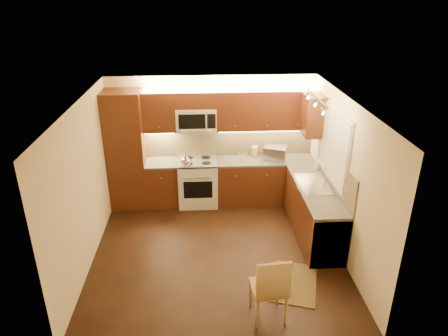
{
  "coord_description": "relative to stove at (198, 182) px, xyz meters",
  "views": [
    {
      "loc": [
        -0.22,
        -5.68,
        4.02
      ],
      "look_at": [
        0.15,
        0.55,
        1.25
      ],
      "focal_mm": 32.95,
      "sensor_mm": 36.0,
      "label": 1
    }
  ],
  "objects": [
    {
      "name": "toaster_oven",
      "position": [
        1.52,
        0.04,
        0.57
      ],
      "size": [
        0.51,
        0.44,
        0.26
      ],
      "primitive_type": "cube",
      "rotation": [
        0.0,
        0.0,
        -0.33
      ],
      "color": "silver",
      "rests_on": "counter_back_right"
    },
    {
      "name": "floor",
      "position": [
        0.3,
        -1.68,
        -0.46
      ],
      "size": [
        4.0,
        4.0,
        0.01
      ],
      "primitive_type": "cube",
      "color": "black",
      "rests_on": "ground"
    },
    {
      "name": "window_blinds",
      "position": [
        2.27,
        -1.12,
        1.14
      ],
      "size": [
        0.02,
        1.36,
        1.16
      ],
      "primitive_type": "cube",
      "color": "silver",
      "rests_on": "wall_right"
    },
    {
      "name": "wall_left",
      "position": [
        -1.7,
        -1.68,
        0.79
      ],
      "size": [
        0.01,
        4.0,
        2.5
      ],
      "primitive_type": "cube",
      "color": "beige",
      "rests_on": "ground"
    },
    {
      "name": "upper_cab_back_left",
      "position": [
        -0.69,
        0.15,
        1.42
      ],
      "size": [
        0.62,
        0.35,
        0.75
      ],
      "primitive_type": "cube",
      "color": "#401F0D",
      "rests_on": "wall_back"
    },
    {
      "name": "counter_back_right",
      "position": [
        1.34,
        0.02,
        0.42
      ],
      "size": [
        1.92,
        0.6,
        0.04
      ],
      "primitive_type": "cube",
      "color": "#363331",
      "rests_on": "base_cab_back_right"
    },
    {
      "name": "dishwasher",
      "position": [
        2.0,
        -1.98,
        -0.03
      ],
      "size": [
        0.58,
        0.6,
        0.84
      ],
      "primitive_type": "cube",
      "color": "silver",
      "rests_on": "floor"
    },
    {
      "name": "base_cab_right",
      "position": [
        2.0,
        -1.28,
        -0.03
      ],
      "size": [
        0.6,
        2.0,
        0.86
      ],
      "primitive_type": "cube",
      "color": "#401F0D",
      "rests_on": "floor"
    },
    {
      "name": "wall_right",
      "position": [
        2.3,
        -1.68,
        0.79
      ],
      "size": [
        0.01,
        4.0,
        2.5
      ],
      "primitive_type": "cube",
      "color": "beige",
      "rests_on": "ground"
    },
    {
      "name": "backsplash_right",
      "position": [
        2.29,
        -1.28,
        0.74
      ],
      "size": [
        0.02,
        2.0,
        0.6
      ],
      "primitive_type": "cube",
      "color": "tan",
      "rests_on": "wall_right"
    },
    {
      "name": "kettle",
      "position": [
        -0.22,
        -0.23,
        0.58
      ],
      "size": [
        0.23,
        0.23,
        0.23
      ],
      "primitive_type": null,
      "rotation": [
        0.0,
        0.0,
        0.14
      ],
      "color": "silver",
      "rests_on": "stove"
    },
    {
      "name": "upper_cab_right_corner",
      "position": [
        2.12,
        -0.28,
        1.42
      ],
      "size": [
        0.35,
        0.5,
        0.75
      ],
      "primitive_type": "cube",
      "color": "#401F0D",
      "rests_on": "wall_right"
    },
    {
      "name": "spice_jar_c",
      "position": [
        0.91,
        0.17,
        0.49
      ],
      "size": [
        0.05,
        0.05,
        0.1
      ],
      "primitive_type": "cylinder",
      "rotation": [
        0.0,
        0.0,
        0.17
      ],
      "color": "silver",
      "rests_on": "counter_back_right"
    },
    {
      "name": "counter_right",
      "position": [
        2.0,
        -1.28,
        0.42
      ],
      "size": [
        0.6,
        2.0,
        0.04
      ],
      "primitive_type": "cube",
      "color": "#363331",
      "rests_on": "base_cab_right"
    },
    {
      "name": "knife_block",
      "position": [
        1.14,
        0.21,
        0.54
      ],
      "size": [
        0.15,
        0.18,
        0.21
      ],
      "primitive_type": "cube",
      "rotation": [
        0.0,
        0.0,
        -0.42
      ],
      "color": "#A17848",
      "rests_on": "counter_back_right"
    },
    {
      "name": "counter_back_left",
      "position": [
        -0.69,
        0.02,
        0.42
      ],
      "size": [
        0.62,
        0.6,
        0.04
      ],
      "primitive_type": "cube",
      "color": "#363331",
      "rests_on": "base_cab_back_left"
    },
    {
      "name": "rug",
      "position": [
        1.4,
        -2.58,
        -0.45
      ],
      "size": [
        0.88,
        1.1,
        0.01
      ],
      "primitive_type": "cube",
      "rotation": [
        0.0,
        0.0,
        -0.29
      ],
      "color": "black",
      "rests_on": "floor"
    },
    {
      "name": "sink",
      "position": [
        2.0,
        -1.12,
        0.52
      ],
      "size": [
        0.52,
        0.86,
        0.15
      ],
      "primitive_type": null,
      "color": "silver",
      "rests_on": "counter_right"
    },
    {
      "name": "upper_cab_bridge",
      "position": [
        0.0,
        0.15,
        1.63
      ],
      "size": [
        0.76,
        0.35,
        0.31
      ],
      "primitive_type": "cube",
      "color": "#401F0D",
      "rests_on": "wall_back"
    },
    {
      "name": "wall_back",
      "position": [
        0.3,
        0.32,
        0.79
      ],
      "size": [
        4.0,
        0.01,
        2.5
      ],
      "primitive_type": "cube",
      "color": "beige",
      "rests_on": "ground"
    },
    {
      "name": "spice_jar_a",
      "position": [
        0.84,
        0.26,
        0.49
      ],
      "size": [
        0.05,
        0.05,
        0.1
      ],
      "primitive_type": "cylinder",
      "rotation": [
        0.0,
        0.0,
        -0.12
      ],
      "color": "silver",
      "rests_on": "counter_back_right"
    },
    {
      "name": "spice_jar_d",
      "position": [
        0.99,
        0.23,
        0.49
      ],
      "size": [
        0.05,
        0.05,
        0.09
      ],
      "primitive_type": "cylinder",
      "rotation": [
        0.0,
        0.0,
        0.18
      ],
      "color": "#A48C31",
      "rests_on": "counter_back_right"
    },
    {
      "name": "base_cab_back_left",
      "position": [
        -0.69,
        0.02,
        -0.03
      ],
      "size": [
        0.62,
        0.6,
        0.86
      ],
      "primitive_type": "cube",
      "color": "#401F0D",
      "rests_on": "floor"
    },
    {
      "name": "window_frame",
      "position": [
        2.29,
        -1.12,
        1.14
      ],
      "size": [
        0.03,
        1.44,
        1.24
      ],
      "primitive_type": "cube",
      "color": "silver",
      "rests_on": "wall_right"
    },
    {
      "name": "track_light_bar",
      "position": [
        1.85,
        -1.27,
        2.0
      ],
      "size": [
        0.04,
        1.2,
        0.03
      ],
      "primitive_type": "cube",
      "color": "silver",
      "rests_on": "ceiling"
    },
    {
      "name": "ceiling",
      "position": [
        0.3,
        -1.68,
        2.04
      ],
      "size": [
        4.0,
        4.0,
        0.01
      ],
      "primitive_type": "cube",
      "color": "beige",
      "rests_on": "ground"
    },
    {
      "name": "upper_cab_back_right",
      "position": [
        1.34,
        0.15,
        1.42
      ],
      "size": [
        1.92,
        0.35,
        0.75
      ],
      "primitive_type": "cube",
      "color": "#401F0D",
      "rests_on": "wall_back"
    },
    {
      "name": "spice_jar_b",
      "position": [
        0.53,
        0.25,
        0.49
      ],
      "size": [
        0.05,
        0.05,
        0.1
      ],
      "primitive_type": "cylinder",
      "rotation": [
        0.0,
        0.0,
        -0.21
      ],
      "color": "olive",
      "rests_on": "counter_back_right"
    },
    {
      "name": "soap_bottle",
      "position": [
        2.24,
        -0.47,
        0.54
      ],
      "size": [
        0.11,
        0.11,
        0.2
      ],
      "primitive_type": "imported",
      "rotation": [
        0.0,
        0.0,
        0.28
      ],
      "color": "silver",
      "rests_on": "counter_right"
    },
    {
      "name": "stove",
      "position": [
        0.0,
        0.0,
        0.0
      ],
      "size": [
        0.76,
        0.65,
        0.92
      ],
      "primitive_type": null,
      "color": "silver",
      "rests_on": "floor"
    },
    {
      "name": "wall_front",
      "position": [
        0.3,
        -3.67,
        0.79
      ],
      "size": [
        4.0,
        0.01,
        2.5
      ],
      "primitive_type": "cube",
      "color": "beige",
      "rests_on": "ground"
    },
    {
      "name": "microwave",
      "position": [
        0.0,
        0.14,
        1.26
      ],
      "size": [
        0.76,
        0.38,
        0.44
      ],
      "primitive_type": null,
      "color": "silver",
      "rests_on": "wall_back"
    },
    {
      "name": "backsplash_back",
      "position": [
        0.65,
        0.31,
        0.74
      ],
      "size": [
        3.3,
        0.02,
        0.6
      ],
      "primitive_type": "cube",
      "color": "tan",
      "rests_on": "wall_back"
    },
    {
      "name": "pantry",
      "position": [
        -1.35,
        0.02,
        0.69
      ],
      "size": [
        0.7,
        0.6,
        2.3
      ],
      "primitive_type": "cube",
      "color": "#401F0D",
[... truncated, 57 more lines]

